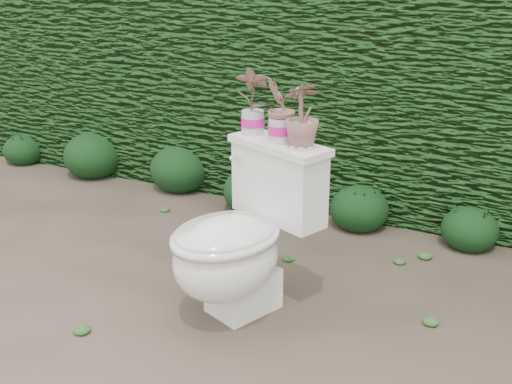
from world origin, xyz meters
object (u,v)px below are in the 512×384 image
at_px(potted_plant_left, 253,102).
at_px(potted_plant_center, 280,111).
at_px(toilet, 240,242).
at_px(potted_plant_right, 302,118).

bearing_deg(potted_plant_left, potted_plant_center, 147.98).
xyz_separation_m(toilet, potted_plant_center, (0.09, 0.22, 0.56)).
distance_m(toilet, potted_plant_right, 0.62).
bearing_deg(toilet, potted_plant_center, 89.03).
distance_m(potted_plant_center, potted_plant_right, 0.13).
relative_size(toilet, potted_plant_left, 2.65).
bearing_deg(potted_plant_right, potted_plant_left, -70.30).
bearing_deg(potted_plant_center, potted_plant_right, 60.30).
distance_m(toilet, potted_plant_center, 0.61).
height_order(potted_plant_center, potted_plant_right, potted_plant_center).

